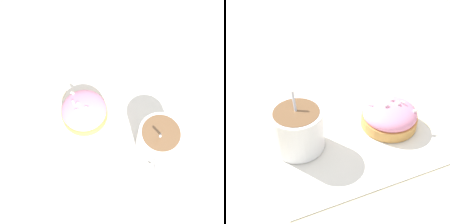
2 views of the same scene
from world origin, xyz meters
TOP-DOWN VIEW (x-y plane):
  - ground_plane at (0.00, 0.00)m, footprint 3.00×3.00m
  - paper_napkin at (0.00, 0.00)m, footprint 0.28×0.25m
  - coffee_cup at (0.08, -0.00)m, footprint 0.08×0.10m
  - frosted_pastry at (-0.07, 0.00)m, footprint 0.09×0.09m

SIDE VIEW (x-z plane):
  - ground_plane at x=0.00m, z-range 0.00..0.00m
  - paper_napkin at x=0.00m, z-range 0.00..0.00m
  - frosted_pastry at x=-0.07m, z-range 0.00..0.04m
  - coffee_cup at x=0.08m, z-range -0.01..0.09m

